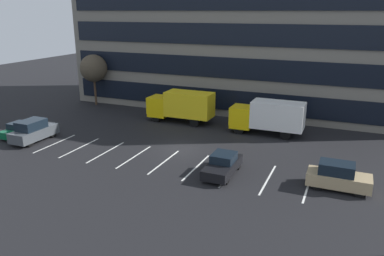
% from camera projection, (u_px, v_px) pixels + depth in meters
% --- Properties ---
extents(ground_plane, '(120.00, 120.00, 0.00)m').
position_uv_depth(ground_plane, '(181.00, 149.00, 33.41)').
color(ground_plane, black).
extents(office_building, '(40.83, 12.71, 21.60)m').
position_uv_depth(office_building, '(242.00, 18.00, 45.97)').
color(office_building, slate).
rests_on(office_building, ground_plane).
extents(lot_markings, '(22.54, 5.40, 0.01)m').
position_uv_depth(lot_markings, '(164.00, 162.00, 30.59)').
color(lot_markings, silver).
rests_on(lot_markings, ground_plane).
extents(box_truck_yellow, '(7.18, 2.38, 3.33)m').
position_uv_depth(box_truck_yellow, '(268.00, 116.00, 36.85)').
color(box_truck_yellow, yellow).
rests_on(box_truck_yellow, ground_plane).
extents(box_truck_yellow_all, '(7.29, 2.41, 3.38)m').
position_uv_depth(box_truck_yellow_all, '(181.00, 105.00, 40.92)').
color(box_truck_yellow_all, yellow).
rests_on(box_truck_yellow_all, ground_plane).
extents(suv_tan, '(4.15, 1.76, 1.88)m').
position_uv_depth(suv_tan, '(338.00, 177.00, 25.72)').
color(suv_tan, tan).
rests_on(suv_tan, ground_plane).
extents(sedan_forest, '(1.66, 3.96, 1.42)m').
position_uv_depth(sedan_forest, '(20.00, 130.00, 36.65)').
color(sedan_forest, '#0C5933').
rests_on(sedan_forest, ground_plane).
extents(sedan_black, '(1.84, 4.40, 1.58)m').
position_uv_depth(sedan_black, '(223.00, 165.00, 28.09)').
color(sedan_black, black).
rests_on(sedan_black, ground_plane).
extents(suv_charcoal, '(1.91, 4.51, 2.04)m').
position_uv_depth(suv_charcoal, '(33.00, 131.00, 35.22)').
color(suv_charcoal, '#474C51').
rests_on(suv_charcoal, ground_plane).
extents(bare_tree, '(3.42, 3.42, 6.41)m').
position_uv_depth(bare_tree, '(94.00, 68.00, 47.80)').
color(bare_tree, '#473323').
rests_on(bare_tree, ground_plane).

